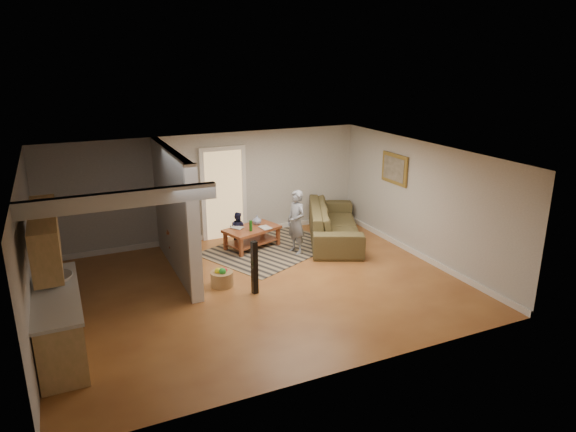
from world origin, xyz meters
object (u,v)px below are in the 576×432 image
object	(u,v)px
speaker_left	(255,268)
sofa	(334,239)
toy_basket	(222,278)
toddler	(238,245)
coffee_table	(252,232)
tv_console	(180,226)
child	(296,252)
speaker_right	(173,226)

from	to	relation	value
speaker_left	sofa	bearing A→B (deg)	28.11
speaker_left	toy_basket	distance (m)	0.80
sofa	toddler	xyz separation A→B (m)	(-2.20, 0.59, 0.00)
coffee_table	tv_console	xyz separation A→B (m)	(-1.59, 0.18, 0.32)
toy_basket	toddler	distance (m)	2.19
sofa	speaker_left	xyz separation A→B (m)	(-2.74, -1.91, 0.51)
coffee_table	toy_basket	xyz separation A→B (m)	(-1.25, -1.66, -0.21)
tv_console	sofa	bearing A→B (deg)	8.08
speaker_left	child	distance (m)	2.23
sofa	speaker_left	distance (m)	3.38
coffee_table	tv_console	size ratio (longest dim) A/B	1.08
toy_basket	child	bearing A→B (deg)	25.35
sofa	speaker_right	bearing A→B (deg)	100.09
speaker_left	toddler	world-z (taller)	speaker_left
sofa	speaker_right	world-z (taller)	speaker_right
sofa	toy_basket	size ratio (longest dim) A/B	6.53
toddler	tv_console	bearing A→B (deg)	47.96
sofa	toddler	size ratio (longest dim) A/B	3.57
tv_console	toddler	bearing A→B (deg)	20.49
tv_console	speaker_left	bearing A→B (deg)	-55.77
tv_console	speaker_left	xyz separation A→B (m)	(0.79, -2.39, -0.18)
speaker_right	child	bearing A→B (deg)	-8.10
tv_console	speaker_right	distance (m)	0.50
tv_console	toy_basket	size ratio (longest dim) A/B	2.95
speaker_left	speaker_right	distance (m)	2.99
tv_console	toy_basket	world-z (taller)	tv_console
child	sofa	bearing A→B (deg)	96.55
toddler	speaker_left	bearing A→B (deg)	121.03
coffee_table	toddler	world-z (taller)	coffee_table
tv_console	child	bearing A→B (deg)	-4.71
speaker_left	child	bearing A→B (deg)	37.35
speaker_left	child	size ratio (longest dim) A/B	0.71
sofa	speaker_left	world-z (taller)	speaker_left
speaker_right	sofa	bearing A→B (deg)	6.36
sofa	tv_console	size ratio (longest dim) A/B	2.21
speaker_right	coffee_table	bearing A→B (deg)	-0.29
coffee_table	toy_basket	size ratio (longest dim) A/B	3.18
speaker_left	toy_basket	size ratio (longest dim) A/B	2.34
sofa	tv_console	xyz separation A→B (m)	(-3.54, 0.48, 0.69)
sofa	tv_console	world-z (taller)	tv_console
sofa	toy_basket	world-z (taller)	sofa
tv_console	toddler	size ratio (longest dim) A/B	1.62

